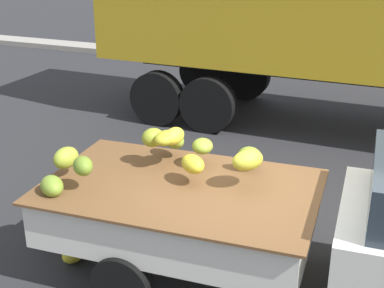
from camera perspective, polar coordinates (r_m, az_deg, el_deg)
ground at (r=6.47m, az=7.62°, el=-13.13°), size 220.00×220.00×0.00m
curb_strip at (r=15.34m, az=17.08°, el=7.27°), size 80.00×0.80×0.16m
pickup_truck at (r=5.71m, az=19.12°, el=-8.91°), size 5.33×2.14×1.70m
fallen_banana_bunch_near_tailgate at (r=6.69m, az=-12.28°, el=-11.13°), size 0.27×0.38×0.21m
produce_crate at (r=7.14m, az=-14.23°, el=-8.87°), size 0.59×0.48×0.24m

